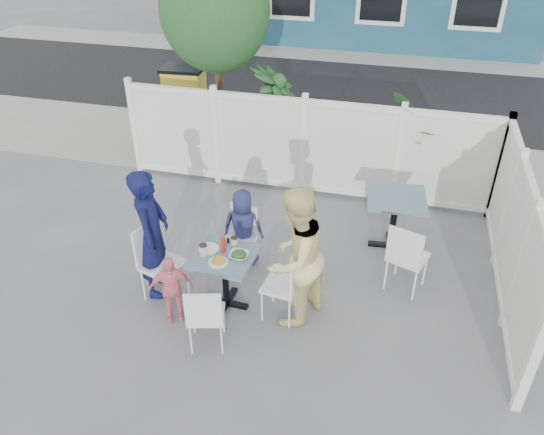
% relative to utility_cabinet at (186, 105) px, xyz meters
% --- Properties ---
extents(ground, '(80.00, 80.00, 0.00)m').
position_rel_utility_cabinet_xyz_m(ground, '(2.56, -4.00, -0.67)').
color(ground, slate).
extents(near_sidewalk, '(24.00, 2.60, 0.01)m').
position_rel_utility_cabinet_xyz_m(near_sidewalk, '(2.56, -0.20, -0.67)').
color(near_sidewalk, gray).
rests_on(near_sidewalk, ground).
extents(street, '(24.00, 5.00, 0.01)m').
position_rel_utility_cabinet_xyz_m(street, '(2.56, 3.50, -0.67)').
color(street, black).
rests_on(street, ground).
extents(far_sidewalk, '(24.00, 1.60, 0.01)m').
position_rel_utility_cabinet_xyz_m(far_sidewalk, '(2.56, 6.60, -0.67)').
color(far_sidewalk, gray).
rests_on(far_sidewalk, ground).
extents(fence_back, '(5.86, 0.08, 1.60)m').
position_rel_utility_cabinet_xyz_m(fence_back, '(2.66, -1.60, 0.11)').
color(fence_back, white).
rests_on(fence_back, ground).
extents(fence_right, '(0.08, 3.66, 1.60)m').
position_rel_utility_cabinet_xyz_m(fence_right, '(5.56, -3.40, 0.11)').
color(fence_right, white).
rests_on(fence_right, ground).
extents(tree, '(1.80, 1.62, 3.59)m').
position_rel_utility_cabinet_xyz_m(tree, '(0.96, -0.70, 1.92)').
color(tree, '#382316').
rests_on(tree, ground).
extents(utility_cabinet, '(0.76, 0.56, 1.34)m').
position_rel_utility_cabinet_xyz_m(utility_cabinet, '(0.00, 0.00, 0.00)').
color(utility_cabinet, gold).
rests_on(utility_cabinet, ground).
extents(potted_shrub_a, '(1.11, 1.11, 1.82)m').
position_rel_utility_cabinet_xyz_m(potted_shrub_a, '(1.99, -0.90, 0.24)').
color(potted_shrub_a, '#194726').
rests_on(potted_shrub_a, ground).
extents(potted_shrub_b, '(1.52, 1.67, 1.61)m').
position_rel_utility_cabinet_xyz_m(potted_shrub_b, '(4.54, -1.00, 0.14)').
color(potted_shrub_b, '#194726').
rests_on(potted_shrub_b, ground).
extents(main_table, '(0.73, 0.73, 0.73)m').
position_rel_utility_cabinet_xyz_m(main_table, '(2.34, -4.49, -0.10)').
color(main_table, '#3D6170').
rests_on(main_table, ground).
extents(spare_table, '(0.84, 0.84, 0.81)m').
position_rel_utility_cabinet_xyz_m(spare_table, '(4.17, -2.78, -0.04)').
color(spare_table, '#3D6170').
rests_on(spare_table, ground).
extents(chair_left, '(0.55, 0.56, 0.99)m').
position_rel_utility_cabinet_xyz_m(chair_left, '(1.50, -4.52, -0.09)').
color(chair_left, white).
rests_on(chair_left, ground).
extents(chair_right, '(0.44, 0.45, 0.91)m').
position_rel_utility_cabinet_xyz_m(chair_right, '(3.09, -4.50, -0.14)').
color(chair_right, white).
rests_on(chair_right, ground).
extents(chair_back, '(0.44, 0.43, 0.85)m').
position_rel_utility_cabinet_xyz_m(chair_back, '(2.27, -3.66, -0.18)').
color(chair_back, white).
rests_on(chair_back, ground).
extents(chair_near, '(0.47, 0.46, 0.85)m').
position_rel_utility_cabinet_xyz_m(chair_near, '(2.37, -5.22, -0.18)').
color(chair_near, white).
rests_on(chair_near, ground).
extents(chair_spare, '(0.55, 0.54, 0.96)m').
position_rel_utility_cabinet_xyz_m(chair_spare, '(4.37, -3.69, -0.11)').
color(chair_spare, white).
rests_on(chair_spare, ground).
extents(man, '(0.52, 0.68, 1.67)m').
position_rel_utility_cabinet_xyz_m(man, '(1.43, -4.43, 0.16)').
color(man, '#0D113B').
rests_on(man, ground).
extents(woman, '(0.93, 1.02, 1.71)m').
position_rel_utility_cabinet_xyz_m(woman, '(3.16, -4.49, 0.18)').
color(woman, yellow).
rests_on(woman, ground).
extents(boy, '(0.58, 0.43, 1.08)m').
position_rel_utility_cabinet_xyz_m(boy, '(2.29, -3.62, -0.13)').
color(boy, navy).
rests_on(boy, ground).
extents(toddler, '(0.55, 0.41, 0.87)m').
position_rel_utility_cabinet_xyz_m(toddler, '(1.81, -4.87, -0.24)').
color(toddler, pink).
rests_on(toddler, ground).
extents(plate_main, '(0.23, 0.23, 0.01)m').
position_rel_utility_cabinet_xyz_m(plate_main, '(2.32, -4.63, 0.07)').
color(plate_main, white).
rests_on(plate_main, main_table).
extents(plate_side, '(0.24, 0.24, 0.02)m').
position_rel_utility_cabinet_xyz_m(plate_side, '(2.13, -4.42, 0.07)').
color(plate_side, white).
rests_on(plate_side, main_table).
extents(salad_bowl, '(0.22, 0.22, 0.05)m').
position_rel_utility_cabinet_xyz_m(salad_bowl, '(2.52, -4.48, 0.09)').
color(salad_bowl, white).
rests_on(salad_bowl, main_table).
extents(coffee_cup_a, '(0.09, 0.09, 0.13)m').
position_rel_utility_cabinet_xyz_m(coffee_cup_a, '(2.11, -4.54, 0.13)').
color(coffee_cup_a, beige).
rests_on(coffee_cup_a, main_table).
extents(coffee_cup_b, '(0.08, 0.08, 0.12)m').
position_rel_utility_cabinet_xyz_m(coffee_cup_b, '(2.40, -4.29, 0.12)').
color(coffee_cup_b, beige).
rests_on(coffee_cup_b, main_table).
extents(ketchup_bottle, '(0.06, 0.06, 0.19)m').
position_rel_utility_cabinet_xyz_m(ketchup_bottle, '(2.31, -4.42, 0.15)').
color(ketchup_bottle, '#AB2015').
rests_on(ketchup_bottle, main_table).
extents(salt_shaker, '(0.03, 0.03, 0.07)m').
position_rel_utility_cabinet_xyz_m(salt_shaker, '(2.28, -4.25, 0.09)').
color(salt_shaker, white).
rests_on(salt_shaker, main_table).
extents(pepper_shaker, '(0.03, 0.03, 0.06)m').
position_rel_utility_cabinet_xyz_m(pepper_shaker, '(2.31, -4.25, 0.09)').
color(pepper_shaker, black).
rests_on(pepper_shaker, main_table).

